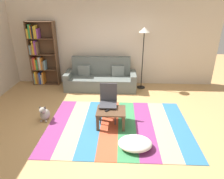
% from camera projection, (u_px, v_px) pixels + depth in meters
% --- Properties ---
extents(ground_plane, '(14.00, 14.00, 0.00)m').
position_uv_depth(ground_plane, '(108.00, 121.00, 4.87)').
color(ground_plane, tan).
extents(back_wall, '(6.80, 0.10, 2.70)m').
position_uv_depth(back_wall, '(113.00, 44.00, 6.67)').
color(back_wall, beige).
rests_on(back_wall, ground_plane).
extents(rug, '(3.22, 2.35, 0.01)m').
position_uv_depth(rug, '(118.00, 126.00, 4.67)').
color(rug, '#843370').
rests_on(rug, ground_plane).
extents(couch, '(2.26, 0.80, 1.00)m').
position_uv_depth(couch, '(101.00, 78.00, 6.61)').
color(couch, '#59605B').
rests_on(couch, ground_plane).
extents(bookshelf, '(0.90, 0.28, 2.09)m').
position_uv_depth(bookshelf, '(40.00, 56.00, 6.69)').
color(bookshelf, brown).
rests_on(bookshelf, ground_plane).
extents(coffee_table, '(0.65, 0.51, 0.39)m').
position_uv_depth(coffee_table, '(111.00, 113.00, 4.56)').
color(coffee_table, '#513826').
rests_on(coffee_table, rug).
extents(pouf, '(0.66, 0.52, 0.20)m').
position_uv_depth(pouf, '(135.00, 143.00, 3.92)').
color(pouf, white).
rests_on(pouf, rug).
extents(dog, '(0.22, 0.35, 0.40)m').
position_uv_depth(dog, '(45.00, 114.00, 4.85)').
color(dog, '#9E998E').
rests_on(dog, ground_plane).
extents(standing_lamp, '(0.32, 0.32, 1.93)m').
position_uv_depth(standing_lamp, '(144.00, 38.00, 6.12)').
color(standing_lamp, black).
rests_on(standing_lamp, ground_plane).
extents(tv_remote, '(0.13, 0.15, 0.02)m').
position_uv_depth(tv_remote, '(108.00, 110.00, 4.50)').
color(tv_remote, black).
rests_on(tv_remote, coffee_table).
extents(folding_chair, '(0.40, 0.40, 0.90)m').
position_uv_depth(folding_chair, '(108.00, 99.00, 4.74)').
color(folding_chair, '#38383D').
rests_on(folding_chair, ground_plane).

